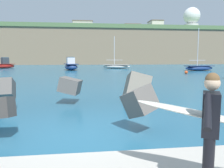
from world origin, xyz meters
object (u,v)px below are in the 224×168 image
surfer_with_board (207,123)px  station_building_central (155,27)px  boat_near_left (71,66)px  station_building_west (132,29)px  radar_dome (192,19)px  boat_near_centre (116,66)px  station_building_east (83,26)px  boat_mid_centre (199,68)px  mooring_buoy_inner (186,72)px  boat_mid_left (4,65)px

surfer_with_board → station_building_central: (28.74, 91.27, 13.48)m
boat_near_left → station_building_central: station_building_central is taller
station_building_west → radar_dome: bearing=-27.8°
boat_near_left → boat_near_centre: boat_near_centre is taller
station_building_east → boat_mid_centre: bearing=-70.8°
boat_near_left → station_building_west: (22.72, 55.80, 13.32)m
boat_near_left → surfer_with_board: bearing=-83.9°
boat_near_left → mooring_buoy_inner: bearing=-35.8°
boat_mid_left → station_building_east: station_building_east is taller
boat_near_centre → boat_mid_left: 22.45m
station_building_west → station_building_east: size_ratio=0.87×
radar_dome → station_building_east: 42.21m
station_building_west → station_building_central: (9.90, -1.19, 0.69)m
boat_near_left → station_building_west: 61.70m
boat_mid_centre → station_building_central: (11.35, 58.79, 14.27)m
station_building_west → mooring_buoy_inner: bearing=-96.0°
mooring_buoy_inner → radar_dome: bearing=63.3°
station_building_east → station_building_west: bearing=13.5°
surfer_with_board → station_building_east: station_building_east is taller
surfer_with_board → mooring_buoy_inner: (11.77, 25.37, -1.06)m
mooring_buoy_inner → station_building_east: station_building_east is taller
mooring_buoy_inner → station_building_west: 68.86m
radar_dome → station_building_east: bearing=171.6°
surfer_with_board → station_building_central: 96.63m
boat_mid_centre → radar_dome: (22.48, 48.88, 16.49)m
mooring_buoy_inner → station_building_east: 65.09m
station_building_west → boat_near_left: bearing=-112.2°
mooring_buoy_inner → boat_mid_left: bearing=146.9°
surfer_with_board → radar_dome: bearing=63.9°
station_building_east → radar_dome: bearing=-8.4°
boat_near_centre → station_building_west: size_ratio=0.91×
boat_near_centre → boat_mid_left: bearing=170.9°
radar_dome → boat_mid_centre: bearing=-114.7°
radar_dome → surfer_with_board: bearing=-116.1°
boat_near_left → station_building_east: size_ratio=0.57×
boat_near_centre → station_building_west: 55.18m
station_building_central → boat_mid_left: bearing=-134.6°
boat_mid_centre → station_building_central: size_ratio=0.96×
boat_near_centre → boat_near_left: bearing=-153.7°
boat_near_left → station_building_central: 65.14m
boat_mid_centre → radar_dome: radar_dome is taller
boat_near_left → radar_dome: size_ratio=0.49×
surfer_with_board → station_building_west: 95.22m
boat_near_left → station_building_east: station_building_east is taller
boat_mid_centre → boat_near_centre: bearing=146.5°
boat_mid_left → station_building_central: bearing=45.4°
boat_mid_left → radar_dome: (57.38, 36.93, 16.28)m
station_building_central → mooring_buoy_inner: bearing=-104.4°
boat_near_centre → station_building_east: 49.00m
mooring_buoy_inner → radar_dome: size_ratio=0.05×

